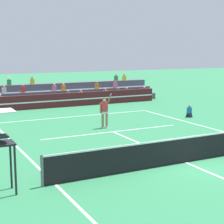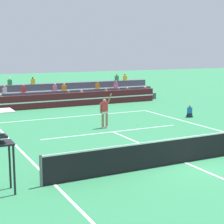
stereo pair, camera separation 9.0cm
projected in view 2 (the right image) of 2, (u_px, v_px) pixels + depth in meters
The scene contains 9 objects.
ground_plane at pixel (185, 163), 15.13m from camera, with size 120.00×120.00×0.00m, color #2D7A4C.
court_lines at pixel (185, 162), 15.13m from camera, with size 11.10×23.90×0.01m.
tennis_net at pixel (185, 150), 15.04m from camera, with size 12.00×0.10×1.10m.
sponsor_banner_wall at pixel (56, 101), 29.43m from camera, with size 18.00×0.26×1.10m.
bleacher_stand at pixel (46, 96), 31.64m from camera, with size 19.93×2.85×2.28m.
umpire_chair at pixel (0, 141), 11.64m from camera, with size 0.76×0.84×2.67m.
ball_kid_courtside at pixel (190, 112), 25.26m from camera, with size 0.30×0.36×0.84m.
tennis_player at pixel (105, 111), 21.67m from camera, with size 1.02×0.36×2.48m.
tennis_ball at pixel (137, 124), 22.75m from camera, with size 0.07×0.07×0.07m, color #C6DB33.
Camera 2 is at (-9.22, -11.68, 4.51)m, focal length 60.00 mm.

